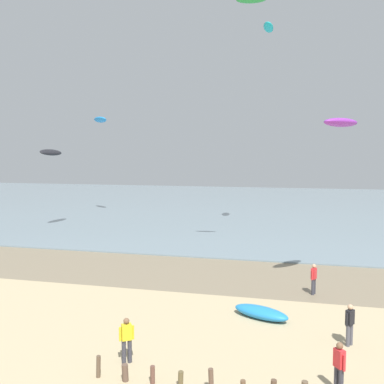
# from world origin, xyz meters

# --- Properties ---
(wet_sand_strip) EXTENTS (120.00, 8.12, 0.01)m
(wet_sand_strip) POSITION_xyz_m (0.00, 20.62, 0.00)
(wet_sand_strip) COLOR #84755B
(wet_sand_strip) RESTS_ON ground
(sea) EXTENTS (160.00, 70.00, 0.10)m
(sea) POSITION_xyz_m (0.00, 59.68, 0.05)
(sea) COLOR gray
(sea) RESTS_ON ground
(person_mid_beach) EXTENTS (0.38, 0.49, 1.71)m
(person_mid_beach) POSITION_xyz_m (6.26, 7.82, 0.92)
(person_mid_beach) COLOR #383842
(person_mid_beach) RESTS_ON ground
(person_by_waterline) EXTENTS (0.39, 0.48, 1.71)m
(person_by_waterline) POSITION_xyz_m (6.99, 11.65, 0.92)
(person_by_waterline) COLOR #4C4C56
(person_by_waterline) RESTS_ON ground
(person_left_flank) EXTENTS (0.49, 0.39, 1.71)m
(person_left_flank) POSITION_xyz_m (-1.19, 8.13, 0.92)
(person_left_flank) COLOR #383842
(person_left_flank) RESTS_ON ground
(person_right_flank) EXTENTS (0.34, 0.53, 1.71)m
(person_right_flank) POSITION_xyz_m (5.79, 17.98, 0.92)
(person_right_flank) COLOR #383842
(person_right_flank) RESTS_ON ground
(grounded_kite) EXTENTS (2.93, 2.02, 0.55)m
(grounded_kite) POSITION_xyz_m (3.27, 13.76, 0.28)
(grounded_kite) COLOR #2384D1
(grounded_kite) RESTS_ON ground
(kite_aloft_0) EXTENTS (1.41, 3.47, 0.91)m
(kite_aloft_0) POSITION_xyz_m (-19.72, 33.39, 7.91)
(kite_aloft_0) COLOR black
(kite_aloft_3) EXTENTS (1.35, 3.11, 0.82)m
(kite_aloft_3) POSITION_xyz_m (1.82, 36.25, 19.65)
(kite_aloft_3) COLOR #19B2B7
(kite_aloft_4) EXTENTS (3.32, 3.28, 0.99)m
(kite_aloft_4) POSITION_xyz_m (-19.57, 44.60, 12.07)
(kite_aloft_4) COLOR #2384D1
(kite_aloft_5) EXTENTS (2.50, 2.77, 0.59)m
(kite_aloft_5) POSITION_xyz_m (7.03, 18.63, 9.43)
(kite_aloft_5) COLOR purple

